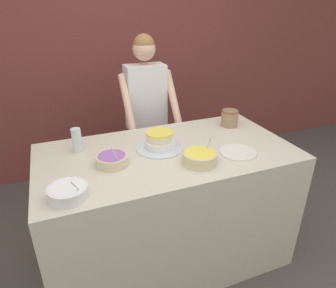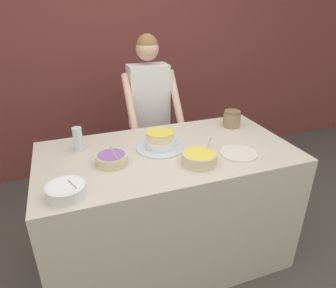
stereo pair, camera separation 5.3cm
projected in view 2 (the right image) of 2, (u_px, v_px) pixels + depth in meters
wall_back at (116, 52)px, 3.11m from camera, size 10.00×0.05×2.60m
counter at (168, 207)px, 2.14m from camera, size 1.66×0.86×0.90m
person_baker at (149, 106)px, 2.62m from camera, size 0.46×0.42×1.55m
cake at (160, 141)px, 1.96m from camera, size 0.31×0.31×0.12m
frosting_bowl_yellow at (199, 158)px, 1.78m from camera, size 0.21×0.21×0.16m
frosting_bowl_purple at (112, 159)px, 1.78m from camera, size 0.19×0.19×0.15m
frosting_bowl_white at (66, 190)px, 1.49m from camera, size 0.20×0.20×0.14m
drinking_glass at (78, 139)px, 1.93m from camera, size 0.06×0.06×0.16m
ceramic_plate at (239, 153)px, 1.90m from camera, size 0.23×0.23×0.01m
stoneware_jar at (232, 119)px, 2.30m from camera, size 0.13×0.13×0.13m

